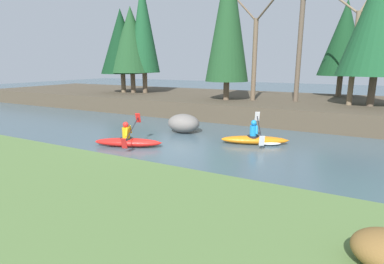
% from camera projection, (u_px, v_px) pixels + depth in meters
% --- Properties ---
extents(ground_plane, '(90.00, 90.00, 0.00)m').
position_uv_depth(ground_plane, '(158.00, 149.00, 11.66)').
color(ground_plane, '#425660').
extents(riverbank_far, '(44.00, 9.83, 1.02)m').
position_uv_depth(riverbank_far, '(244.00, 104.00, 20.79)').
color(riverbank_far, '#4C4233').
rests_on(riverbank_far, ground).
extents(conifer_tree_far_left, '(3.29, 3.29, 6.29)m').
position_uv_depth(conifer_tree_far_left, '(121.00, 42.00, 22.99)').
color(conifer_tree_far_left, '#7A664C').
rests_on(conifer_tree_far_left, riverbank_far).
extents(conifer_tree_left, '(3.44, 3.44, 6.41)m').
position_uv_depth(conifer_tree_left, '(131.00, 40.00, 22.59)').
color(conifer_tree_left, brown).
rests_on(conifer_tree_left, riverbank_far).
extents(conifer_tree_mid_left, '(2.35, 2.35, 8.29)m').
position_uv_depth(conifer_tree_mid_left, '(143.00, 27.00, 22.28)').
color(conifer_tree_mid_left, brown).
rests_on(conifer_tree_mid_left, riverbank_far).
extents(conifer_tree_centre, '(2.65, 2.65, 8.85)m').
position_uv_depth(conifer_tree_centre, '(228.00, 16.00, 17.80)').
color(conifer_tree_centre, brown).
rests_on(conifer_tree_centre, riverbank_far).
extents(conifer_tree_mid_right, '(3.09, 3.09, 6.36)m').
position_uv_depth(conifer_tree_mid_right, '(344.00, 38.00, 19.97)').
color(conifer_tree_mid_right, brown).
rests_on(conifer_tree_mid_right, riverbank_far).
extents(conifer_tree_right, '(3.79, 3.79, 7.77)m').
position_uv_depth(conifer_tree_right, '(382.00, 13.00, 14.98)').
color(conifer_tree_right, brown).
rests_on(conifer_tree_right, riverbank_far).
extents(bare_tree_upstream, '(3.54, 3.50, 6.43)m').
position_uv_depth(bare_tree_upstream, '(256.00, 50.00, 18.05)').
color(bare_tree_upstream, brown).
rests_on(bare_tree_upstream, riverbank_far).
extents(bare_tree_mid_upstream, '(4.24, 4.19, 7.75)m').
position_uv_depth(bare_tree_mid_upstream, '(301.00, 38.00, 17.32)').
color(bare_tree_mid_upstream, brown).
rests_on(bare_tree_mid_upstream, riverbank_far).
extents(bare_tree_mid_downstream, '(3.58, 3.53, 6.49)m').
position_uv_depth(bare_tree_mid_downstream, '(356.00, 47.00, 15.83)').
color(bare_tree_mid_downstream, '#7A664C').
rests_on(bare_tree_mid_downstream, riverbank_far).
extents(kayaker_lead, '(2.73, 1.99, 1.20)m').
position_uv_depth(kayaker_lead, '(257.00, 139.00, 12.30)').
color(kayaker_lead, orange).
rests_on(kayaker_lead, ground).
extents(kayaker_middle, '(2.73, 1.99, 1.20)m').
position_uv_depth(kayaker_middle, '(128.00, 141.00, 11.93)').
color(kayaker_middle, red).
rests_on(kayaker_middle, ground).
extents(boulder_midstream, '(1.58, 1.24, 0.89)m').
position_uv_depth(boulder_midstream, '(184.00, 123.00, 14.36)').
color(boulder_midstream, slate).
rests_on(boulder_midstream, ground).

